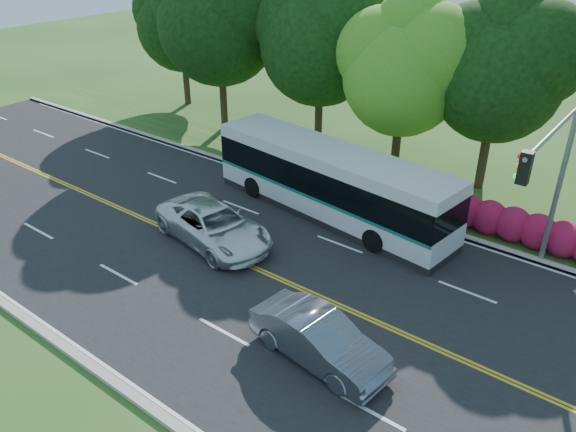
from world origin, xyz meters
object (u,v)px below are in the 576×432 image
Objects in this scene: traffic_signal at (553,167)px; suv at (214,225)px; transit_bus at (330,183)px; sedan at (319,339)px.

traffic_signal is 12.88m from suv.
transit_bus is 5.60m from suv.
transit_bus is (-8.83, 0.08, -3.09)m from traffic_signal.
traffic_signal is at bearing 6.59° from transit_bus.
transit_bus is at bearing -15.71° from suv.
sedan is 8.08m from suv.
suv is (-11.27, -4.90, -3.86)m from traffic_signal.
traffic_signal is 9.36m from transit_bus.
suv is at bearing 73.94° from sedan.
traffic_signal reaches higher than suv.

